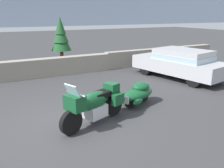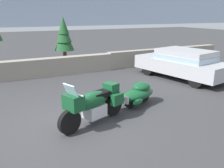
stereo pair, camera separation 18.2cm
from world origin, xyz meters
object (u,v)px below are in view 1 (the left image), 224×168
Objects in this scene: sedan_at_right_edge at (180,62)px; pine_tree_secondary at (61,36)px; car_shaped_trailer at (138,93)px; touring_motorcycle at (94,103)px.

pine_tree_secondary is at bearing 127.73° from sedan_at_right_edge.
pine_tree_secondary reaches higher than car_shaped_trailer.
car_shaped_trailer is (1.95, 0.72, -0.21)m from touring_motorcycle.
sedan_at_right_edge is (5.70, 2.74, 0.15)m from touring_motorcycle.
sedan_at_right_edge is at bearing 28.31° from car_shaped_trailer.
pine_tree_secondary reaches higher than touring_motorcycle.
pine_tree_secondary reaches higher than sedan_at_right_edge.
touring_motorcycle is 2.10m from car_shaped_trailer.
touring_motorcycle reaches higher than car_shaped_trailer.
touring_motorcycle is 1.01× the size of car_shaped_trailer.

